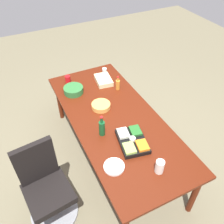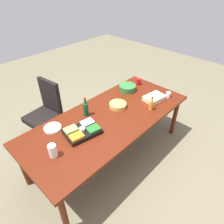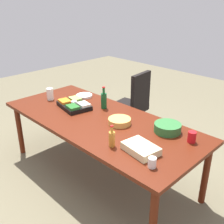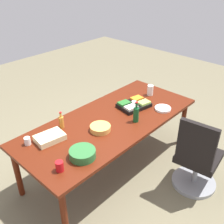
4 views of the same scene
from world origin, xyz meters
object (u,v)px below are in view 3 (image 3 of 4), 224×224
object	(u,v)px
paper_plate_stack	(84,96)
red_solo_cup	(192,137)
mayo_jar	(50,94)
office_chair	(131,111)
salad_bowl	(167,128)
conference_table	(99,124)
paper_cup	(152,162)
sheet_cake	(141,149)
chip_bowl	(120,121)
dressing_bottle	(112,138)
veggie_tray	(74,105)
wine_bottle	(104,100)

from	to	relation	value
paper_plate_stack	red_solo_cup	world-z (taller)	red_solo_cup
mayo_jar	office_chair	bearing A→B (deg)	65.29
salad_bowl	paper_plate_stack	size ratio (longest dim) A/B	1.27
conference_table	paper_plate_stack	size ratio (longest dim) A/B	11.25
paper_cup	paper_plate_stack	world-z (taller)	paper_cup
sheet_cake	paper_cup	bearing A→B (deg)	-28.10
sheet_cake	salad_bowl	world-z (taller)	salad_bowl
chip_bowl	mayo_jar	distance (m)	1.19
office_chair	dressing_bottle	xyz separation A→B (m)	(0.95, -1.36, 0.44)
red_solo_cup	mayo_jar	bearing A→B (deg)	-170.37
paper_cup	veggie_tray	distance (m)	1.51
office_chair	paper_plate_stack	distance (m)	0.84
veggie_tray	conference_table	bearing A→B (deg)	-0.85
salad_bowl	red_solo_cup	distance (m)	0.29
office_chair	paper_cup	world-z (taller)	office_chair
salad_bowl	veggie_tray	size ratio (longest dim) A/B	0.59
conference_table	paper_cup	distance (m)	1.06
paper_plate_stack	wine_bottle	world-z (taller)	wine_bottle
paper_plate_stack	office_chair	bearing A→B (deg)	69.54
office_chair	dressing_bottle	world-z (taller)	office_chair
conference_table	dressing_bottle	bearing A→B (deg)	-30.73
sheet_cake	veggie_tray	bearing A→B (deg)	170.47
dressing_bottle	chip_bowl	bearing A→B (deg)	125.11
conference_table	mayo_jar	xyz separation A→B (m)	(-0.92, -0.05, 0.14)
chip_bowl	red_solo_cup	world-z (taller)	red_solo_cup
sheet_cake	salad_bowl	xyz separation A→B (m)	(-0.05, 0.50, 0.01)
office_chair	salad_bowl	distance (m)	1.44
sheet_cake	dressing_bottle	bearing A→B (deg)	-156.31
sheet_cake	paper_plate_stack	size ratio (longest dim) A/B	1.45
paper_cup	veggie_tray	xyz separation A→B (m)	(-1.48, 0.33, -0.01)
conference_table	red_solo_cup	bearing A→B (deg)	15.42
veggie_tray	sheet_cake	bearing A→B (deg)	-9.53
salad_bowl	dressing_bottle	bearing A→B (deg)	-108.34
dressing_bottle	mayo_jar	size ratio (longest dim) A/B	1.37
conference_table	sheet_cake	size ratio (longest dim) A/B	7.73
salad_bowl	paper_plate_stack	xyz separation A→B (m)	(-1.42, 0.05, -0.03)
paper_cup	mayo_jar	xyz separation A→B (m)	(-1.93, 0.27, 0.03)
office_chair	wine_bottle	distance (m)	0.94
sheet_cake	chip_bowl	world-z (taller)	sheet_cake
conference_table	paper_cup	world-z (taller)	paper_cup
office_chair	red_solo_cup	distance (m)	1.68
office_chair	salad_bowl	xyz separation A→B (m)	(1.16, -0.75, 0.40)
sheet_cake	mayo_jar	world-z (taller)	mayo_jar
office_chair	paper_plate_stack	world-z (taller)	office_chair
dressing_bottle	wine_bottle	bearing A→B (deg)	141.44
office_chair	paper_plate_stack	xyz separation A→B (m)	(-0.26, -0.70, 0.37)
conference_table	paper_plate_stack	xyz separation A→B (m)	(-0.68, 0.35, 0.08)
conference_table	salad_bowl	distance (m)	0.80
sheet_cake	red_solo_cup	world-z (taller)	red_solo_cup
office_chair	mayo_jar	distance (m)	1.28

